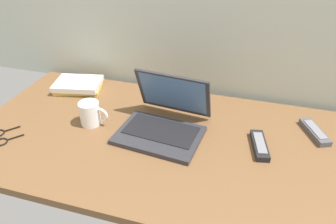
# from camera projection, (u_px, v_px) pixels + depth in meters

# --- Properties ---
(desk) EXTENTS (1.60, 0.76, 0.03)m
(desk) POSITION_uv_depth(u_px,v_px,m) (177.00, 144.00, 1.17)
(desk) COLOR brown
(desk) RESTS_ON ground
(laptop) EXTENTS (0.33, 0.32, 0.21)m
(laptop) POSITION_uv_depth(u_px,v_px,m) (164.00, 120.00, 1.19)
(laptop) COLOR #2D2D33
(laptop) RESTS_ON desk
(coffee_mug) EXTENTS (0.12, 0.08, 0.10)m
(coffee_mug) POSITION_uv_depth(u_px,v_px,m) (91.00, 113.00, 1.22)
(coffee_mug) COLOR white
(coffee_mug) RESTS_ON desk
(remote_control_near) EXTENTS (0.08, 0.17, 0.02)m
(remote_control_near) POSITION_uv_depth(u_px,v_px,m) (260.00, 145.00, 1.12)
(remote_control_near) COLOR black
(remote_control_near) RESTS_ON desk
(remote_control_far) EXTENTS (0.11, 0.16, 0.02)m
(remote_control_far) POSITION_uv_depth(u_px,v_px,m) (315.00, 132.00, 1.18)
(remote_control_far) COLOR #4C4C51
(remote_control_far) RESTS_ON desk
(eyeglasses) EXTENTS (0.14, 0.14, 0.01)m
(eyeglasses) POSITION_uv_depth(u_px,v_px,m) (1.00, 137.00, 1.17)
(eyeglasses) COLOR black
(eyeglasses) RESTS_ON desk
(book_stack) EXTENTS (0.24, 0.19, 0.04)m
(book_stack) POSITION_uv_depth(u_px,v_px,m) (78.00, 85.00, 1.47)
(book_stack) COLOR #D8BF4C
(book_stack) RESTS_ON desk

